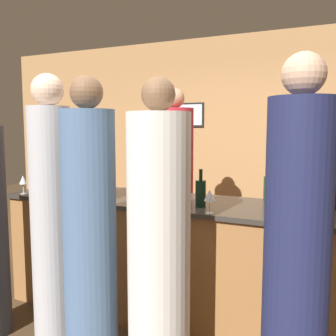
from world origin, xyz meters
TOP-DOWN VIEW (x-y plane):
  - ground_plane at (0.00, 0.00)m, footprint 14.00×14.00m
  - back_wall at (-0.00, 2.29)m, footprint 8.00×0.08m
  - bar_counter at (0.00, 0.00)m, footprint 3.10×0.75m
  - bartender at (-0.40, 0.79)m, footprint 0.39×0.39m
  - guest_0 at (0.98, -0.86)m, footprint 0.32×0.32m
  - guest_1 at (0.17, -0.75)m, footprint 0.39×0.39m
  - guest_2 at (-0.73, -0.68)m, footprint 0.30×0.30m
  - guest_3 at (-0.29, -0.82)m, footprint 0.34×0.34m
  - wine_bottle_0 at (1.12, 0.19)m, footprint 0.07×0.07m
  - wine_bottle_1 at (0.22, -0.14)m, footprint 0.08×0.08m
  - wine_bottle_2 at (0.64, 0.29)m, footprint 0.08×0.08m
  - wine_glass_0 at (-1.41, -0.29)m, footprint 0.07×0.07m
  - wine_glass_1 at (0.35, -0.33)m, footprint 0.07×0.07m
  - wine_glass_3 at (-0.35, -0.21)m, footprint 0.08×0.08m
  - wine_glass_4 at (-1.41, -0.09)m, footprint 0.06×0.06m
  - wine_glass_5 at (-0.56, -0.24)m, footprint 0.07×0.07m
  - wine_glass_6 at (-1.31, -0.21)m, footprint 0.08×0.08m

SIDE VIEW (x-z plane):
  - ground_plane at x=0.00m, z-range 0.00..0.00m
  - bar_counter at x=0.00m, z-range 0.00..0.99m
  - guest_1 at x=0.17m, z-range -0.07..1.80m
  - guest_3 at x=-0.29m, z-range -0.06..1.83m
  - guest_0 at x=0.98m, z-range -0.06..1.87m
  - bartender at x=-0.40m, z-range -0.07..1.90m
  - guest_2 at x=-0.73m, z-range -0.05..1.91m
  - wine_bottle_2 at x=0.64m, z-range 0.96..1.22m
  - wine_bottle_1 at x=0.22m, z-range 0.95..1.23m
  - wine_bottle_0 at x=1.12m, z-range 0.96..1.24m
  - wine_glass_0 at x=-1.41m, z-range 1.02..1.19m
  - wine_glass_6 at x=-1.31m, z-range 1.03..1.19m
  - wine_glass_1 at x=0.35m, z-range 1.03..1.19m
  - wine_glass_5 at x=-0.56m, z-range 1.03..1.20m
  - wine_glass_4 at x=-1.41m, z-range 1.03..1.20m
  - wine_glass_3 at x=-0.35m, z-range 1.03..1.20m
  - back_wall at x=0.00m, z-range 0.00..2.80m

